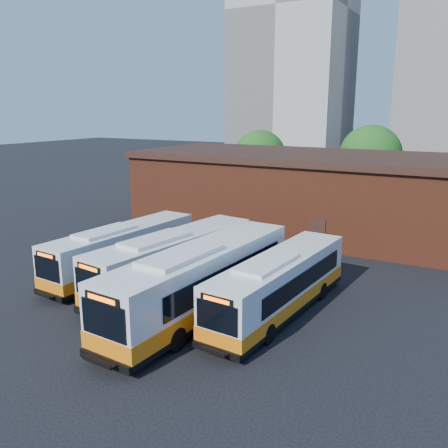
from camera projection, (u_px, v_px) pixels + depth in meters
The scene contains 10 objects.
ground at pixel (167, 314), 23.61m from camera, with size 220.00×220.00×0.00m, color black.
bus_west at pixel (123, 252), 29.12m from camera, with size 3.16×11.46×3.09m.
bus_midwest at pixel (174, 263), 26.77m from camera, with size 3.98×12.24×3.29m.
bus_mideast at pixel (201, 283), 23.21m from camera, with size 3.58×13.38×3.61m.
bus_east at pixel (279, 287), 23.40m from camera, with size 3.18×11.51×3.10m.
transit_worker at pixel (119, 340), 19.09m from camera, with size 0.65×0.43×1.79m, color #121735.
depot_building at pixel (307, 191), 39.78m from camera, with size 28.60×12.60×6.40m.
tree_west at pixel (260, 156), 54.38m from camera, with size 6.00×6.00×7.65m.
tree_mid at pixel (370, 156), 50.26m from camera, with size 6.56×6.56×8.36m.
tower_left at pixel (295, 10), 88.48m from camera, with size 20.00×18.00×56.20m.
Camera 1 is at (13.19, -17.68, 9.96)m, focal length 38.00 mm.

